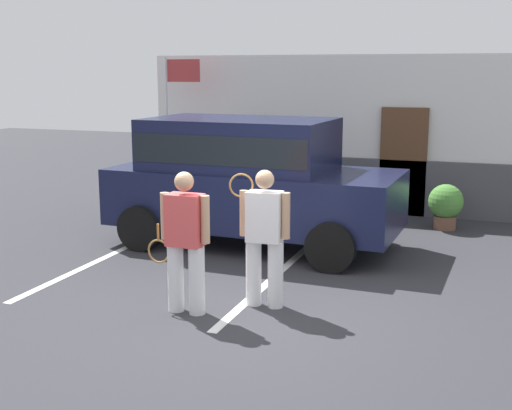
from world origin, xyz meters
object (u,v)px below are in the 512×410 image
Objects in this scene: tennis_player_woman at (264,236)px; potted_plant_by_porch at (446,204)px; parked_suv at (248,175)px; tennis_player_man at (185,241)px; flag_pole at (175,104)px.

tennis_player_woman reaches higher than potted_plant_by_porch.
tennis_player_man is (0.41, -3.18, -0.28)m from parked_suv.
parked_suv is 2.93m from tennis_player_woman.
parked_suv is 3.79m from flag_pole.
parked_suv is 2.78× the size of tennis_player_man.
tennis_player_man is 2.06× the size of potted_plant_by_porch.
tennis_player_woman is 6.59m from flag_pole.
tennis_player_woman is 2.05× the size of potted_plant_by_porch.
parked_suv is at bearing -68.56° from tennis_player_woman.
flag_pole is (-5.51, 0.35, 1.67)m from potted_plant_by_porch.
tennis_player_woman is at bearing -109.32° from potted_plant_by_porch.
flag_pole is at bearing 136.94° from parked_suv.
flag_pole is (-2.59, 2.59, 0.98)m from parked_suv.
tennis_player_man is 5.98m from potted_plant_by_porch.
tennis_player_man is at bearing -62.47° from flag_pole.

